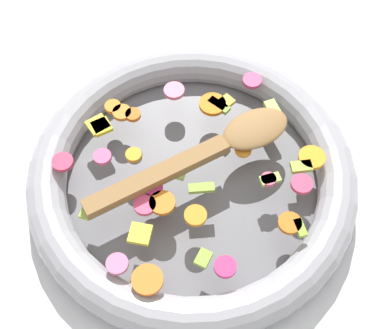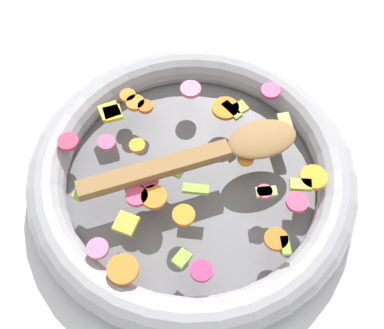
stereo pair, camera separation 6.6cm
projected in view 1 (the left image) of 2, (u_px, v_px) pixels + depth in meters
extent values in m
plane|color=silver|center=(192.00, 184.00, 0.71)|extent=(4.00, 4.00, 0.00)
cylinder|color=slate|center=(192.00, 182.00, 0.70)|extent=(0.37, 0.37, 0.01)
torus|color=#9E9EA5|center=(192.00, 175.00, 0.69)|extent=(0.42, 0.42, 0.05)
cylinder|color=orange|center=(290.00, 223.00, 0.62)|extent=(0.03, 0.03, 0.01)
cylinder|color=orange|center=(147.00, 280.00, 0.58)|extent=(0.05, 0.05, 0.01)
cylinder|color=orange|center=(122.00, 113.00, 0.70)|extent=(0.04, 0.04, 0.01)
cylinder|color=orange|center=(134.00, 155.00, 0.67)|extent=(0.03, 0.03, 0.01)
cylinder|color=orange|center=(162.00, 203.00, 0.63)|extent=(0.04, 0.04, 0.01)
cylinder|color=orange|center=(213.00, 104.00, 0.71)|extent=(0.04, 0.04, 0.01)
cylinder|color=orange|center=(113.00, 107.00, 0.71)|extent=(0.03, 0.03, 0.01)
cylinder|color=orange|center=(312.00, 158.00, 0.67)|extent=(0.04, 0.04, 0.01)
cylinder|color=orange|center=(195.00, 216.00, 0.62)|extent=(0.03, 0.03, 0.01)
cylinder|color=orange|center=(243.00, 150.00, 0.67)|extent=(0.03, 0.03, 0.01)
cylinder|color=orange|center=(133.00, 115.00, 0.70)|extent=(0.02, 0.02, 0.01)
cube|color=#ABDA5F|center=(273.00, 109.00, 0.71)|extent=(0.03, 0.03, 0.01)
cube|color=#8EBF3D|center=(203.00, 258.00, 0.60)|extent=(0.02, 0.02, 0.01)
cube|color=#8DB23E|center=(201.00, 188.00, 0.64)|extent=(0.03, 0.03, 0.01)
cube|color=#8FBC36|center=(300.00, 228.00, 0.62)|extent=(0.02, 0.02, 0.01)
cube|color=#9CBD44|center=(87.00, 211.00, 0.63)|extent=(0.02, 0.02, 0.01)
cube|color=#9EC645|center=(301.00, 167.00, 0.66)|extent=(0.03, 0.03, 0.01)
cube|color=#B6D662|center=(173.00, 171.00, 0.66)|extent=(0.02, 0.03, 0.01)
cube|color=#8CBF41|center=(219.00, 105.00, 0.71)|extent=(0.02, 0.03, 0.01)
cube|color=#A7C65A|center=(270.00, 179.00, 0.65)|extent=(0.03, 0.03, 0.01)
cylinder|color=#E54D71|center=(268.00, 179.00, 0.65)|extent=(0.03, 0.03, 0.01)
cylinder|color=#C63B6D|center=(252.00, 81.00, 0.73)|extent=(0.03, 0.03, 0.01)
cylinder|color=#C52C67|center=(152.00, 187.00, 0.64)|extent=(0.03, 0.03, 0.01)
cylinder|color=#DB456E|center=(145.00, 205.00, 0.63)|extent=(0.03, 0.03, 0.01)
cylinder|color=#D12F6C|center=(225.00, 267.00, 0.59)|extent=(0.04, 0.04, 0.01)
cylinder|color=#D9385B|center=(63.00, 162.00, 0.66)|extent=(0.03, 0.03, 0.01)
cylinder|color=#DC3D65|center=(302.00, 184.00, 0.65)|extent=(0.03, 0.03, 0.01)
cylinder|color=#D75084|center=(102.00, 157.00, 0.67)|extent=(0.03, 0.03, 0.01)
cylinder|color=pink|center=(117.00, 264.00, 0.59)|extent=(0.03, 0.03, 0.01)
cylinder|color=pink|center=(174.00, 91.00, 0.72)|extent=(0.04, 0.04, 0.01)
cube|color=yellow|center=(98.00, 125.00, 0.69)|extent=(0.03, 0.03, 0.01)
cube|color=yellow|center=(140.00, 234.00, 0.61)|extent=(0.03, 0.03, 0.01)
cube|color=yellow|center=(102.00, 126.00, 0.69)|extent=(0.03, 0.03, 0.01)
cube|color=yellow|center=(228.00, 102.00, 0.71)|extent=(0.02, 0.02, 0.01)
cube|color=olive|center=(157.00, 176.00, 0.64)|extent=(0.17, 0.13, 0.01)
ellipsoid|color=olive|center=(255.00, 128.00, 0.68)|extent=(0.11, 0.10, 0.01)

